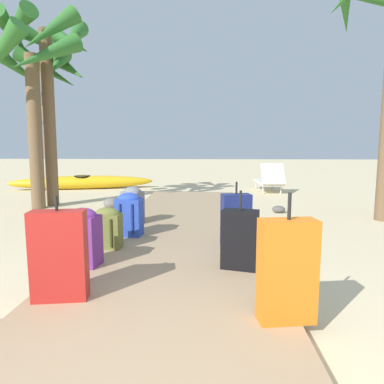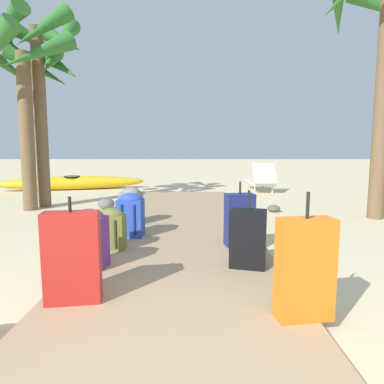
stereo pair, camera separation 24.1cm
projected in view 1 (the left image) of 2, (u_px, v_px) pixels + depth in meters
The scene contains 16 objects.
ground_plane at pixel (177, 247), 4.31m from camera, with size 60.00×60.00×0.00m, color beige.
boardwalk at pixel (182, 229), 5.08m from camera, with size 2.07×7.87×0.08m, color tan.
backpack_blue at pixel (129, 213), 4.53m from camera, with size 0.35×0.29×0.58m.
suitcase_navy at pixel (236, 220), 4.05m from camera, with size 0.37×0.25×0.78m.
backpack_grey at pixel (133, 204), 5.28m from camera, with size 0.36×0.32×0.57m.
backpack_purple at pixel (83, 235), 3.38m from camera, with size 0.34×0.28×0.59m.
suitcase_black at pixel (240, 239), 3.31m from camera, with size 0.38×0.28×0.77m.
suitcase_red at pixel (59, 255), 2.63m from camera, with size 0.43×0.23×0.82m.
backpack_olive at pixel (108, 227), 3.98m from camera, with size 0.33×0.23×0.48m.
suitcase_orange at pixel (287, 271), 2.29m from camera, with size 0.40×0.23×0.89m.
palm_tree_near_left at pixel (32, 73), 6.70m from camera, with size 2.32×2.30×3.47m.
palm_tree_far_left at pixel (47, 54), 7.01m from camera, with size 1.85×2.01×3.99m.
lounge_chair at pixel (269, 180), 9.53m from camera, with size 0.64×1.53×0.81m.
kayak at pixel (83, 182), 10.19m from camera, with size 4.21×1.59×0.40m.
rock_right_mid at pixel (279, 209), 6.54m from camera, with size 0.22×0.25×0.13m, color #5B5651.
rock_left_far at pixel (112, 203), 6.95m from camera, with size 0.33×0.32×0.23m, color slate.
Camera 1 is at (0.40, -1.02, 1.27)m, focal length 31.75 mm.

